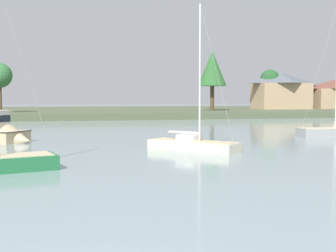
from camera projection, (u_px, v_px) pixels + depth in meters
name	position (u px, v px, depth m)	size (l,w,h in m)	color
far_shore_bank	(72.00, 112.00, 98.65)	(207.87, 56.00, 1.15)	#4C563D
sailboat_cream	(193.00, 147.00, 31.92)	(6.03, 6.33, 10.83)	beige
shore_tree_inland_a	(270.00, 79.00, 99.77)	(4.33, 4.33, 8.87)	brown
shore_tree_far_left	(0.00, 76.00, 76.59)	(4.27, 4.27, 8.57)	brown
shore_tree_center	(212.00, 69.00, 88.43)	(5.69, 5.69, 11.88)	brown
cottage_behind_trees	(281.00, 90.00, 100.04)	(12.53, 8.43, 8.11)	tan
cottage_hillside	(333.00, 94.00, 103.58)	(10.95, 7.17, 6.73)	tan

